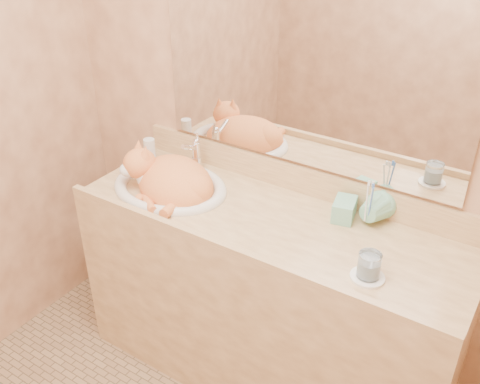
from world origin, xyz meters
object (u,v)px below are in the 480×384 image
Objects in this scene: water_glass at (369,265)px; cat at (169,178)px; sink_basin at (169,172)px; toothbrush_cup at (367,216)px; vanity_counter at (265,301)px; soap_dispenser at (342,206)px.

cat is at bearing 174.30° from water_glass.
sink_basin reaches higher than toothbrush_cup.
water_glass is at bearing 4.04° from sink_basin.
vanity_counter is 0.70m from sink_basin.
water_glass is at bearing 17.82° from cat.
sink_basin is at bearing -177.60° from vanity_counter.
cat is at bearing -42.24° from sink_basin.
soap_dispenser reaches higher than cat.
sink_basin reaches higher than vanity_counter.
vanity_counter is 17.78× the size of water_glass.
cat is 2.19× the size of soap_dispenser.
toothbrush_cup is (0.81, 0.19, -0.01)m from cat.
cat reaches higher than sink_basin.
sink_basin is 4.18× the size of toothbrush_cup.
soap_dispenser reaches higher than sink_basin.
toothbrush_cup reaches higher than vanity_counter.
toothbrush_cup is at bearing 12.79° from soap_dispenser.
soap_dispenser is 0.10m from toothbrush_cup.
vanity_counter is 0.68m from water_glass.
soap_dispenser reaches higher than vanity_counter.
toothbrush_cup is at bearing 36.60° from cat.
cat is (0.01, -0.02, -0.02)m from sink_basin.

